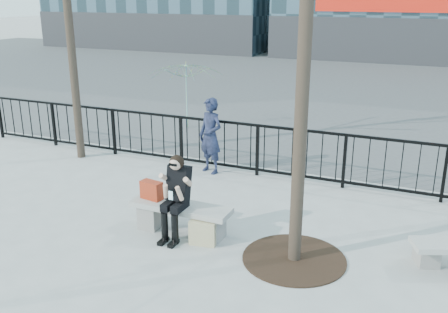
% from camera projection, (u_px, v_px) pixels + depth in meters
% --- Properties ---
extents(ground, '(120.00, 120.00, 0.00)m').
position_uv_depth(ground, '(181.00, 232.00, 8.02)').
color(ground, gray).
rests_on(ground, ground).
extents(street_surface, '(60.00, 23.00, 0.01)m').
position_uv_depth(street_surface, '(350.00, 84.00, 21.08)').
color(street_surface, '#474747').
rests_on(street_surface, ground).
extents(railing, '(14.00, 0.06, 1.10)m').
position_uv_depth(railing, '(248.00, 149.00, 10.46)').
color(railing, black).
rests_on(railing, ground).
extents(tree_grate, '(1.50, 1.50, 0.02)m').
position_uv_depth(tree_grate, '(294.00, 259.00, 7.21)').
color(tree_grate, black).
rests_on(tree_grate, ground).
extents(bench_main, '(1.65, 0.46, 0.49)m').
position_uv_depth(bench_main, '(181.00, 215.00, 7.93)').
color(bench_main, slate).
rests_on(bench_main, ground).
extents(seated_woman, '(0.50, 0.64, 1.34)m').
position_uv_depth(seated_woman, '(175.00, 198.00, 7.67)').
color(seated_woman, black).
rests_on(seated_woman, ground).
extents(handbag, '(0.39, 0.23, 0.30)m').
position_uv_depth(handbag, '(152.00, 190.00, 8.04)').
color(handbag, '#A22C13').
rests_on(handbag, bench_main).
extents(shopping_bag, '(0.42, 0.21, 0.38)m').
position_uv_depth(shopping_bag, '(203.00, 233.00, 7.58)').
color(shopping_bag, beige).
rests_on(shopping_bag, ground).
extents(standing_man, '(0.69, 0.56, 1.61)m').
position_uv_depth(standing_man, '(211.00, 136.00, 10.48)').
color(standing_man, black).
rests_on(standing_man, ground).
extents(vendor_umbrella, '(2.37, 2.41, 1.88)m').
position_uv_depth(vendor_umbrella, '(186.00, 96.00, 13.88)').
color(vendor_umbrella, '#CAD930').
rests_on(vendor_umbrella, ground).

